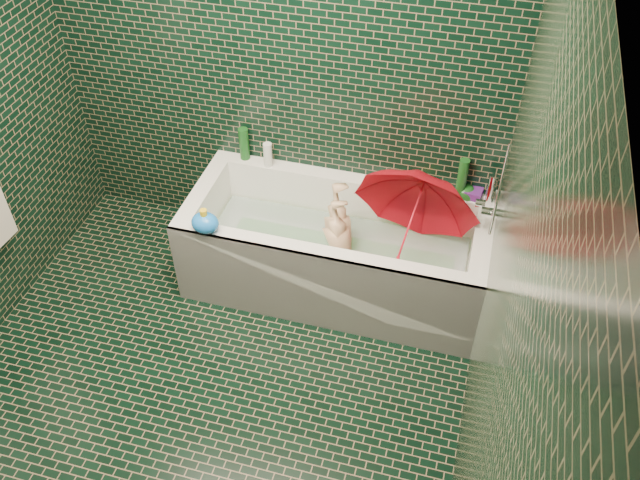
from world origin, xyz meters
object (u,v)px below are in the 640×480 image
(bathtub, at_px, (335,258))
(child, at_px, (341,249))
(bath_toy, at_px, (205,223))
(rubber_duck, at_px, (426,187))
(umbrella, at_px, (410,223))

(bathtub, xyz_separation_m, child, (0.04, -0.01, 0.10))
(bath_toy, bearing_deg, rubber_duck, 23.22)
(child, relative_size, umbrella, 1.20)
(bathtub, distance_m, umbrella, 0.55)
(child, xyz_separation_m, bath_toy, (-0.67, -0.31, 0.30))
(umbrella, bearing_deg, child, -158.88)
(rubber_duck, bearing_deg, umbrella, -71.71)
(bathtub, height_order, umbrella, umbrella)
(bathtub, xyz_separation_m, rubber_duck, (0.44, 0.32, 0.38))
(umbrella, distance_m, rubber_duck, 0.32)
(umbrella, bearing_deg, rubber_duck, 101.86)
(rubber_duck, xyz_separation_m, bath_toy, (-1.08, -0.64, 0.02))
(umbrella, height_order, bath_toy, umbrella)
(bathtub, bearing_deg, rubber_duck, 35.57)
(umbrella, bearing_deg, bathtub, -161.18)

